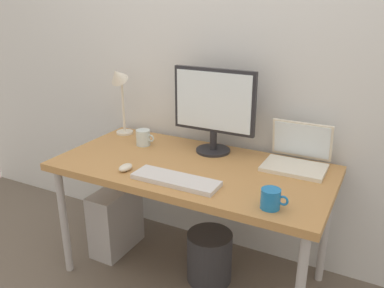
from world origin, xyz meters
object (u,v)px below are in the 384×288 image
at_px(monitor, 214,106).
at_px(computer_tower, 116,220).
at_px(desk, 192,175).
at_px(desk_lamp, 119,86).
at_px(wastebasket, 209,257).
at_px(glass_cup, 143,138).
at_px(laptop, 297,156).
at_px(mouse, 126,167).
at_px(keyboard, 176,180).
at_px(coffee_mug, 271,199).

bearing_deg(monitor, computer_tower, -159.21).
distance_m(desk, desk_lamp, 0.78).
xyz_separation_m(desk_lamp, wastebasket, (0.75, -0.22, -0.88)).
bearing_deg(computer_tower, monitor, 20.79).
bearing_deg(desk_lamp, glass_cup, -22.09).
bearing_deg(desk_lamp, monitor, -0.06).
distance_m(desk, laptop, 0.57).
relative_size(monitor, mouse, 5.41).
xyz_separation_m(monitor, laptop, (0.48, 0.02, -0.21)).
height_order(mouse, computer_tower, mouse).
height_order(desk, glass_cup, glass_cup).
bearing_deg(desk_lamp, desk, -19.99).
bearing_deg(glass_cup, monitor, 12.73).
xyz_separation_m(keyboard, mouse, (-0.30, 0.00, 0.01)).
xyz_separation_m(desk, mouse, (-0.27, -0.22, 0.08)).
bearing_deg(keyboard, glass_cup, 140.04).
height_order(laptop, wastebasket, laptop).
relative_size(desk_lamp, glass_cup, 3.78).
bearing_deg(mouse, glass_cup, 110.07).
xyz_separation_m(monitor, mouse, (-0.29, -0.46, -0.26)).
bearing_deg(desk, glass_cup, 161.26).
xyz_separation_m(coffee_mug, glass_cup, (-0.92, 0.40, 0.00)).
bearing_deg(wastebasket, monitor, 112.32).
xyz_separation_m(desk, laptop, (0.50, 0.25, 0.12)).
distance_m(desk_lamp, wastebasket, 1.18).
distance_m(coffee_mug, wastebasket, 0.78).
bearing_deg(keyboard, monitor, 91.35).
bearing_deg(wastebasket, desk_lamp, 163.65).
height_order(monitor, laptop, monitor).
bearing_deg(monitor, laptop, 1.90).
bearing_deg(wastebasket, laptop, 30.74).
xyz_separation_m(desk, monitor, (0.02, 0.23, 0.33)).
distance_m(keyboard, coffee_mug, 0.49).
height_order(keyboard, computer_tower, keyboard).
bearing_deg(mouse, desk, 39.44).
height_order(monitor, computer_tower, monitor).
bearing_deg(glass_cup, mouse, -69.93).
bearing_deg(coffee_mug, laptop, 91.31).
distance_m(desk, wastebasket, 0.51).
distance_m(laptop, mouse, 0.91).
bearing_deg(desk_lamp, keyboard, -34.42).
height_order(desk, coffee_mug, coffee_mug).
distance_m(laptop, wastebasket, 0.77).
relative_size(desk, glass_cup, 12.27).
bearing_deg(mouse, laptop, 31.43).
relative_size(desk_lamp, keyboard, 1.04).
bearing_deg(computer_tower, keyboard, -22.02).
distance_m(glass_cup, wastebasket, 0.80).
relative_size(keyboard, mouse, 4.89).
xyz_separation_m(laptop, desk_lamp, (-1.14, -0.02, 0.27)).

